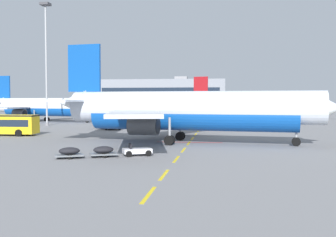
{
  "coord_description": "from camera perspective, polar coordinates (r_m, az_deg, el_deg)",
  "views": [
    {
      "loc": [
        21.97,
        -26.13,
        5.18
      ],
      "look_at": [
        15.52,
        20.84,
        2.94
      ],
      "focal_mm": 42.61,
      "sensor_mm": 36.0,
      "label": 1
    }
  ],
  "objects": [
    {
      "name": "apron_paint_markings",
      "position": [
        63.49,
        4.2,
        -1.97
      ],
      "size": [
        8.0,
        94.45,
        0.01
      ],
      "color": "yellow",
      "rests_on": "ground"
    },
    {
      "name": "airliner_foreground",
      "position": [
        47.52,
        2.7,
        1.22
      ],
      "size": [
        34.81,
        34.33,
        12.2
      ],
      "color": "silver",
      "rests_on": "ground"
    },
    {
      "name": "airliner_far_center",
      "position": [
        122.98,
        -1.13,
        2.1
      ],
      "size": [
        33.71,
        32.81,
        11.97
      ],
      "color": "silver",
      "rests_on": "ground"
    },
    {
      "name": "airliner_far_right",
      "position": [
        97.48,
        -17.18,
        1.63
      ],
      "size": [
        31.13,
        30.49,
        10.96
      ],
      "color": "white",
      "rests_on": "ground"
    },
    {
      "name": "ground_power_truck",
      "position": [
        70.76,
        -8.39,
        -0.18
      ],
      "size": [
        5.92,
        7.14,
        3.14
      ],
      "color": "black",
      "rests_on": "ground"
    },
    {
      "name": "baggage_train",
      "position": [
        36.57,
        -9.16,
        -4.64
      ],
      "size": [
        8.46,
        4.83,
        1.14
      ],
      "color": "silver",
      "rests_on": "ground"
    },
    {
      "name": "apron_light_mast_near",
      "position": [
        83.75,
        -17.06,
        9.43
      ],
      "size": [
        1.8,
        1.8,
        24.29
      ],
      "color": "slate",
      "rests_on": "ground"
    },
    {
      "name": "terminal_satellite",
      "position": [
        196.27,
        -0.75,
        3.37
      ],
      "size": [
        60.75,
        19.66,
        16.46
      ],
      "color": "gray",
      "rests_on": "ground"
    }
  ]
}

